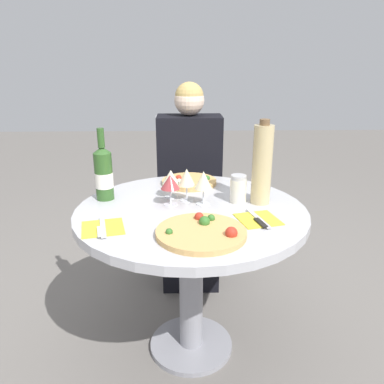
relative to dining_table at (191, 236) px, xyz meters
The scene contains 15 objects.
ground_plane 0.58m from the dining_table, ahead, with size 12.00×12.00×0.00m, color slate.
dining_table is the anchor object (origin of this frame).
chair_behind_diner 0.85m from the dining_table, 89.21° to the left, with size 0.42×0.42×0.97m.
seated_diner 0.69m from the dining_table, 89.03° to the left, with size 0.38×0.45×1.18m.
pizza_large 0.30m from the dining_table, 83.09° to the right, with size 0.32×0.32×0.05m.
pizza_small_far 0.36m from the dining_table, 91.21° to the left, with size 0.27×0.27×0.05m.
wine_bottle 0.47m from the dining_table, 161.92° to the left, with size 0.08×0.08×0.32m.
tall_carafe 0.43m from the dining_table, 10.44° to the left, with size 0.08×0.08×0.36m.
sugar_shaker 0.29m from the dining_table, 17.35° to the left, with size 0.07×0.07×0.12m.
wine_glass_back_left 0.28m from the dining_table, 121.60° to the left, with size 0.08×0.08×0.13m.
wine_glass_center 0.25m from the dining_table, 100.17° to the left, with size 0.07×0.07×0.14m.
wine_glass_front_right 0.25m from the dining_table, 38.40° to the left, with size 0.07×0.07×0.15m.
wine_glass_front_left 0.25m from the dining_table, 153.82° to the left, with size 0.08×0.08×0.13m.
place_setting_left 0.41m from the dining_table, 149.14° to the right, with size 0.18×0.19×0.01m.
place_setting_right 0.32m from the dining_table, 27.96° to the right, with size 0.18×0.19×0.01m.
Camera 1 is at (-0.04, -1.45, 1.29)m, focal length 35.00 mm.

